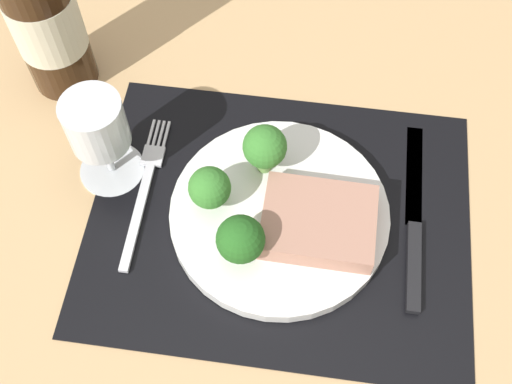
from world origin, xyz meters
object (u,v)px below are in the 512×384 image
(steak, at_px, (318,222))
(wine_bottle, at_px, (42,11))
(wine_glass, at_px, (98,129))
(plate, at_px, (279,214))
(fork, at_px, (144,189))
(knife, at_px, (414,229))

(steak, height_order, wine_bottle, wine_bottle)
(wine_bottle, xyz_separation_m, wine_glass, (0.09, -0.13, -0.03))
(plate, distance_m, fork, 0.15)
(plate, xyz_separation_m, knife, (0.14, 0.01, -0.00))
(wine_glass, bearing_deg, steak, -12.18)
(wine_bottle, bearing_deg, fork, -48.19)
(fork, distance_m, knife, 0.30)
(fork, relative_size, knife, 0.83)
(fork, xyz_separation_m, knife, (0.30, -0.01, 0.00))
(wine_glass, bearing_deg, plate, -10.73)
(plate, height_order, wine_glass, wine_glass)
(steak, bearing_deg, wine_bottle, 151.57)
(steak, relative_size, knife, 0.50)
(fork, height_order, wine_glass, wine_glass)
(steak, distance_m, knife, 0.11)
(steak, xyz_separation_m, wine_bottle, (-0.32, 0.18, 0.08))
(plate, height_order, wine_bottle, wine_bottle)
(plate, xyz_separation_m, wine_glass, (-0.19, 0.04, 0.07))
(steak, height_order, wine_glass, wine_glass)
(steak, distance_m, wine_glass, 0.25)
(fork, distance_m, wine_bottle, 0.22)
(plate, bearing_deg, fork, 174.64)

